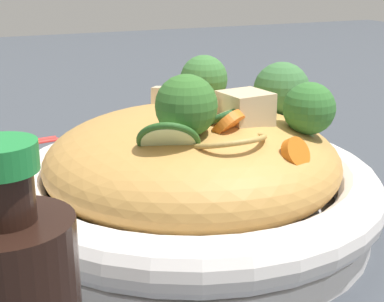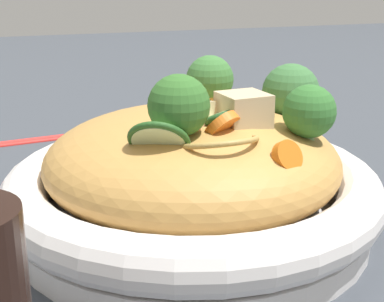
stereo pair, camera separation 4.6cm
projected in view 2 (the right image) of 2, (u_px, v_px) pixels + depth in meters
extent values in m
plane|color=#3C4148|center=(192.00, 228.00, 0.48)|extent=(3.00, 3.00, 0.00)
cylinder|color=white|center=(192.00, 218.00, 0.48)|extent=(0.29, 0.29, 0.02)
torus|color=white|center=(192.00, 186.00, 0.47)|extent=(0.31, 0.31, 0.04)
ellipsoid|color=#C08B45|center=(192.00, 161.00, 0.46)|extent=(0.24, 0.24, 0.08)
torus|color=tan|center=(221.00, 142.00, 0.40)|extent=(0.06, 0.06, 0.02)
torus|color=tan|center=(189.00, 113.00, 0.48)|extent=(0.05, 0.05, 0.01)
torus|color=#BA8B3F|center=(203.00, 117.00, 0.46)|extent=(0.06, 0.06, 0.03)
cone|color=#9DBF79|center=(289.00, 122.00, 0.52)|extent=(0.02, 0.02, 0.02)
sphere|color=#3D723D|center=(291.00, 92.00, 0.51)|extent=(0.06, 0.06, 0.05)
cone|color=#9DBC6F|center=(307.00, 139.00, 0.44)|extent=(0.03, 0.03, 0.01)
sphere|color=#336E2F|center=(309.00, 111.00, 0.43)|extent=(0.05, 0.05, 0.04)
cone|color=#9AB975|center=(179.00, 135.00, 0.41)|extent=(0.03, 0.03, 0.01)
sphere|color=#356B2B|center=(179.00, 106.00, 0.40)|extent=(0.06, 0.06, 0.04)
cone|color=#A2BD77|center=(210.00, 105.00, 0.50)|extent=(0.02, 0.02, 0.01)
sphere|color=#3D7537|center=(210.00, 79.00, 0.49)|extent=(0.05, 0.05, 0.04)
cylinder|color=orange|center=(222.00, 126.00, 0.41)|extent=(0.04, 0.03, 0.03)
cylinder|color=orange|center=(190.00, 116.00, 0.43)|extent=(0.03, 0.03, 0.02)
cylinder|color=orange|center=(187.00, 101.00, 0.49)|extent=(0.03, 0.03, 0.02)
cylinder|color=orange|center=(287.00, 156.00, 0.39)|extent=(0.03, 0.02, 0.02)
cylinder|color=orange|center=(178.00, 116.00, 0.43)|extent=(0.03, 0.03, 0.02)
cylinder|color=beige|center=(219.00, 118.00, 0.43)|extent=(0.04, 0.04, 0.02)
torus|color=#234F24|center=(219.00, 118.00, 0.43)|extent=(0.05, 0.05, 0.02)
cylinder|color=beige|center=(159.00, 141.00, 0.39)|extent=(0.05, 0.04, 0.03)
torus|color=#285721|center=(159.00, 141.00, 0.39)|extent=(0.05, 0.05, 0.04)
cube|color=#CBB591|center=(175.00, 97.00, 0.52)|extent=(0.04, 0.04, 0.02)
cube|color=beige|center=(192.00, 115.00, 0.43)|extent=(0.04, 0.04, 0.03)
cube|color=#CCB48A|center=(243.00, 113.00, 0.43)|extent=(0.04, 0.04, 0.03)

